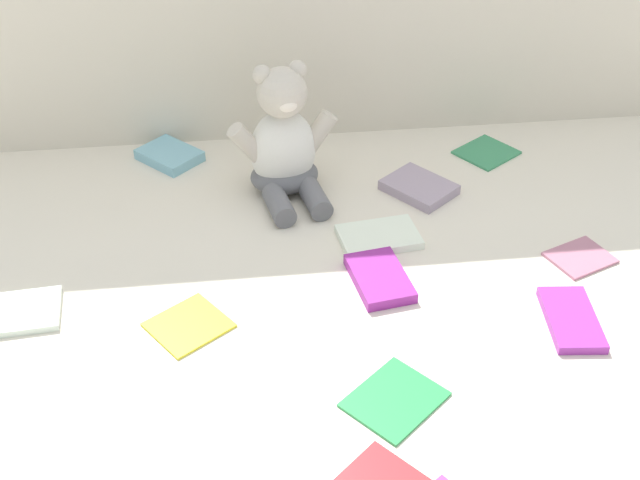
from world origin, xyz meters
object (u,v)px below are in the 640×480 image
object	(u,v)px
book_case_8	(395,398)
book_case_11	(580,256)
book_case_5	(189,324)
book_case_2	(170,155)
teddy_bear	(284,146)
book_case_6	(18,313)
book_case_3	(379,237)
book_case_10	(571,319)
book_case_0	(419,187)
book_case_12	(486,151)
book_case_1	(380,278)

from	to	relation	value
book_case_8	book_case_11	world-z (taller)	book_case_11
book_case_5	book_case_2	bearing A→B (deg)	-30.40
teddy_bear	book_case_8	bearing A→B (deg)	-90.38
book_case_6	book_case_3	bearing A→B (deg)	97.61
book_case_2	book_case_5	bearing A→B (deg)	51.11
book_case_10	book_case_11	size ratio (longest dim) A/B	1.38
book_case_6	book_case_2	bearing A→B (deg)	149.27
book_case_5	book_case_6	size ratio (longest dim) A/B	0.85
teddy_bear	book_case_8	world-z (taller)	teddy_bear
book_case_3	book_case_10	bearing A→B (deg)	-141.31
book_case_2	book_case_5	size ratio (longest dim) A/B	1.07
book_case_2	book_case_3	xyz separation A→B (m)	(0.34, -0.29, -0.00)
book_case_0	teddy_bear	bearing A→B (deg)	132.46
teddy_bear	book_case_11	size ratio (longest dim) A/B	2.50
book_case_6	book_case_11	xyz separation A→B (m)	(0.85, 0.03, -0.00)
book_case_11	book_case_12	distance (m)	0.34
book_case_1	book_case_12	distance (m)	0.44
book_case_1	book_case_12	world-z (taller)	book_case_1
book_case_11	book_case_1	bearing A→B (deg)	-108.22
book_case_3	book_case_5	size ratio (longest dim) A/B	1.26
teddy_bear	book_case_1	world-z (taller)	teddy_bear
book_case_2	book_case_5	distance (m)	0.46
book_case_2	book_case_10	world-z (taller)	book_case_2
teddy_bear	book_case_6	size ratio (longest dim) A/B	1.98
book_case_3	book_case_10	size ratio (longest dim) A/B	0.98
book_case_5	book_case_8	bearing A→B (deg)	-158.55
book_case_1	book_case_2	size ratio (longest dim) A/B	1.12
book_case_6	book_case_10	distance (m)	0.78
book_case_2	book_case_10	distance (m)	0.78
book_case_1	book_case_10	xyz separation A→B (m)	(0.25, -0.12, -0.00)
book_case_0	book_case_6	bearing A→B (deg)	162.60
book_case_8	book_case_2	bearing A→B (deg)	165.00
book_case_12	book_case_8	bearing A→B (deg)	-60.95
book_case_5	book_case_12	bearing A→B (deg)	-88.31
book_case_0	book_case_3	world-z (taller)	book_case_0
book_case_0	book_case_12	size ratio (longest dim) A/B	1.14
book_case_11	teddy_bear	bearing A→B (deg)	-141.90
book_case_5	book_case_10	size ratio (longest dim) A/B	0.78
teddy_bear	book_case_12	size ratio (longest dim) A/B	2.33
book_case_3	book_case_12	xyz separation A→B (m)	(0.25, 0.25, -0.00)
book_case_11	book_case_3	bearing A→B (deg)	-127.69
book_case_3	book_case_8	size ratio (longest dim) A/B	1.10
book_case_10	book_case_2	bearing A→B (deg)	-36.24
book_case_3	book_case_6	distance (m)	0.56
book_case_1	book_case_3	bearing A→B (deg)	-108.68
book_case_2	book_case_8	bearing A→B (deg)	71.55
book_case_6	book_case_11	distance (m)	0.85
teddy_bear	book_case_10	size ratio (longest dim) A/B	1.81
book_case_1	book_case_10	world-z (taller)	book_case_1
teddy_bear	book_case_10	xyz separation A→B (m)	(0.37, -0.39, -0.08)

